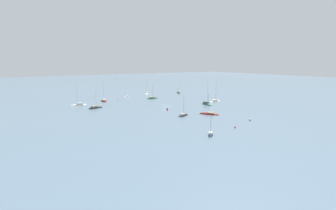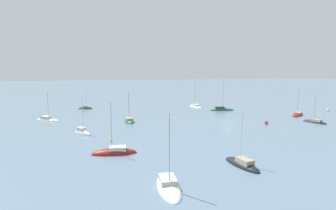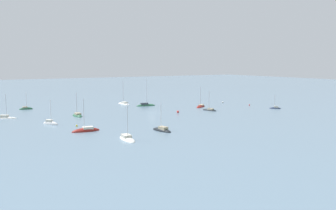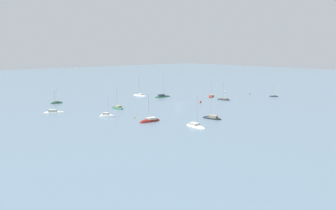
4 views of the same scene
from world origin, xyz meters
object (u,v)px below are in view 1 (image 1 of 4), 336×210
Objects in this scene: sailboat_0 at (207,104)px; sailboat_9 at (209,114)px; sailboat_2 at (179,93)px; sailboat_6 at (210,135)px; mooring_buoy_1 at (235,127)px; sailboat_8 at (104,101)px; sailboat_11 at (79,105)px; mooring_buoy_0 at (250,120)px; sailboat_5 at (183,116)px; sailboat_10 at (215,101)px; sailboat_3 at (126,98)px; sailboat_1 at (95,108)px; sailboat_4 at (152,98)px; mooring_buoy_3 at (118,100)px; mooring_buoy_2 at (167,109)px; sailboat_7 at (147,93)px.

sailboat_0 is 1.33× the size of sailboat_9.
sailboat_2 is 101.79m from sailboat_6.
sailboat_6 is at bearing 99.69° from mooring_buoy_1.
sailboat_2 reaches higher than mooring_buoy_1.
sailboat_11 is (-5.78, 14.81, 0.03)m from sailboat_8.
sailboat_6 reaches higher than mooring_buoy_0.
sailboat_9 is (-18.71, 14.99, -0.06)m from sailboat_0.
sailboat_6 is (-26.64, 9.41, 0.03)m from sailboat_5.
sailboat_10 reaches higher than sailboat_2.
sailboat_6 is 77.11m from sailboat_11.
sailboat_3 is at bearing -63.93° from sailboat_8.
sailboat_1 is 16.15× the size of mooring_buoy_1.
mooring_buoy_0 is at bearing -6.29° from sailboat_0.
sailboat_8 is 0.88× the size of sailboat_10.
mooring_buoy_3 is at bearing 161.85° from sailboat_4.
sailboat_2 reaches higher than mooring_buoy_2.
sailboat_5 is at bearing 52.39° from sailboat_3.
sailboat_10 is (-14.56, -60.51, 0.00)m from sailboat_1.
sailboat_2 is at bearing 75.43° from sailboat_10.
sailboat_0 reaches higher than sailboat_2.
sailboat_5 is at bearing 17.57° from sailboat_7.
sailboat_4 is at bearing 98.99° from sailboat_3.
sailboat_8 reaches higher than sailboat_7.
mooring_buoy_1 is 0.61× the size of mooring_buoy_2.
sailboat_3 is 10.53× the size of mooring_buoy_0.
sailboat_11 is at bearing 2.65° from sailboat_9.
sailboat_11 reaches higher than sailboat_1.
sailboat_3 is 16.39× the size of mooring_buoy_3.
sailboat_5 is 41.98m from sailboat_10.
mooring_buoy_1 is at bearing 23.46° from sailboat_7.
sailboat_3 is at bearing -26.35° from sailboat_7.
sailboat_0 is 1.43× the size of sailboat_7.
sailboat_11 is at bearing 98.22° from sailboat_1.
sailboat_0 reaches higher than sailboat_9.
sailboat_0 is at bearing -141.06° from mooring_buoy_3.
sailboat_4 is at bearing -105.98° from mooring_buoy_3.
mooring_buoy_1 is (-95.44, 18.12, 0.13)m from sailboat_7.
mooring_buoy_0 is at bearing -153.76° from sailboat_8.
sailboat_9 is at bearing 130.88° from sailboat_11.
sailboat_2 is 0.90× the size of sailboat_7.
sailboat_0 is 49.90m from mooring_buoy_3.
sailboat_3 is at bearing -0.67° from mooring_buoy_2.
mooring_buoy_0 is at bearing -66.06° from sailboat_1.
sailboat_8 is (38.48, 39.40, -0.04)m from sailboat_0.
sailboat_4 is 11.28× the size of mooring_buoy_0.
sailboat_7 is 75.08m from sailboat_9.
sailboat_4 is at bearing 26.98° from sailboat_6.
sailboat_3 is (44.74, 23.61, -0.01)m from sailboat_0.
sailboat_10 reaches higher than sailboat_1.
sailboat_11 reaches higher than sailboat_3.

